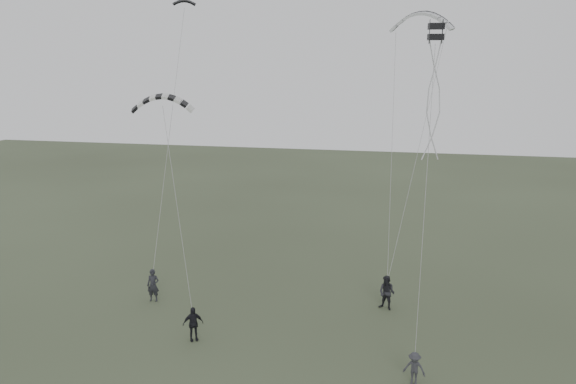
% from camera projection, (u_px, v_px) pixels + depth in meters
% --- Properties ---
extents(ground, '(140.00, 140.00, 0.00)m').
position_uv_depth(ground, '(234.00, 349.00, 27.09)').
color(ground, '#38402B').
rests_on(ground, ground).
extents(flyer_left, '(0.76, 0.55, 1.92)m').
position_uv_depth(flyer_left, '(153.00, 285.00, 32.62)').
color(flyer_left, black).
rests_on(flyer_left, ground).
extents(flyer_right, '(1.16, 1.05, 1.96)m').
position_uv_depth(flyer_right, '(387.00, 293.00, 31.47)').
color(flyer_right, black).
rests_on(flyer_right, ground).
extents(flyer_center, '(1.09, 0.91, 1.75)m').
position_uv_depth(flyer_center, '(193.00, 324.00, 27.86)').
color(flyer_center, black).
rests_on(flyer_center, ground).
extents(flyer_far, '(1.03, 0.70, 1.47)m').
position_uv_depth(flyer_far, '(414.00, 368.00, 23.96)').
color(flyer_far, '#2C2C31').
rests_on(flyer_far, ground).
extents(kite_dark_small, '(1.47, 1.04, 0.58)m').
position_uv_depth(kite_dark_small, '(184.00, 1.00, 34.23)').
color(kite_dark_small, black).
rests_on(kite_dark_small, flyer_left).
extents(kite_pale_large, '(4.11, 1.95, 1.76)m').
position_uv_depth(kite_pale_large, '(422.00, 13.00, 34.91)').
color(kite_pale_large, '#B6B8BB').
rests_on(kite_pale_large, flyer_right).
extents(kite_striped, '(3.37, 1.99, 1.37)m').
position_uv_depth(kite_striped, '(162.00, 96.00, 29.39)').
color(kite_striped, black).
rests_on(kite_striped, flyer_center).
extents(kite_box, '(0.71, 0.74, 0.73)m').
position_uv_depth(kite_box, '(436.00, 32.00, 23.65)').
color(kite_box, black).
rests_on(kite_box, flyer_far).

